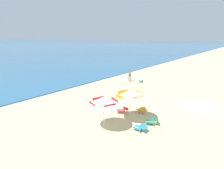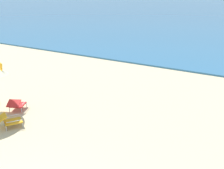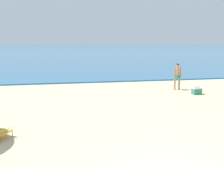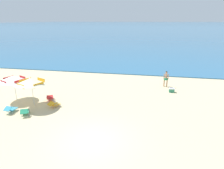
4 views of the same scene
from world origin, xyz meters
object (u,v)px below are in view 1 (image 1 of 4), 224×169
object	(u,v)px
beach_umbrella_striped_second	(104,101)
person_standing_near_shore	(130,75)
lounge_chair_beside_umbrella	(142,110)
lounge_chair_spare_folded	(123,110)
lounge_chair_under_umbrella	(140,127)
beach_umbrella_striped_main	(130,94)
lounge_chair_facing_sea	(152,121)
cooler_box	(141,81)

from	to	relation	value
beach_umbrella_striped_second	person_standing_near_shore	xyz separation A→B (m)	(12.74, 5.90, -0.97)
lounge_chair_beside_umbrella	lounge_chair_spare_folded	bearing A→B (deg)	128.84
beach_umbrella_striped_second	lounge_chair_under_umbrella	xyz separation A→B (m)	(1.08, -2.11, -1.63)
person_standing_near_shore	beach_umbrella_striped_main	bearing A→B (deg)	-148.22
beach_umbrella_striped_main	lounge_chair_spare_folded	size ratio (longest dim) A/B	2.57
beach_umbrella_striped_second	lounge_chair_facing_sea	xyz separation A→B (m)	(2.37, -2.31, -1.63)
beach_umbrella_striped_second	lounge_chair_facing_sea	bearing A→B (deg)	-44.30
lounge_chair_under_umbrella	cooler_box	size ratio (longest dim) A/B	1.84
lounge_chair_under_umbrella	lounge_chair_spare_folded	distance (m)	3.10
beach_umbrella_striped_main	cooler_box	bearing A→B (deg)	24.52
lounge_chair_spare_folded	person_standing_near_shore	world-z (taller)	person_standing_near_shore
cooler_box	person_standing_near_shore	bearing A→B (deg)	106.83
person_standing_near_shore	cooler_box	bearing A→B (deg)	-73.17
beach_umbrella_striped_main	lounge_chair_under_umbrella	world-z (taller)	beach_umbrella_striped_main
lounge_chair_spare_folded	lounge_chair_beside_umbrella	bearing A→B (deg)	-51.16
lounge_chair_beside_umbrella	lounge_chair_spare_folded	world-z (taller)	lounge_chair_beside_umbrella
lounge_chair_under_umbrella	lounge_chair_facing_sea	bearing A→B (deg)	-8.98
beach_umbrella_striped_main	lounge_chair_beside_umbrella	distance (m)	2.45
beach_umbrella_striped_second	person_standing_near_shore	bearing A→B (deg)	24.85
lounge_chair_under_umbrella	person_standing_near_shore	size ratio (longest dim) A/B	0.58
lounge_chair_beside_umbrella	cooler_box	bearing A→B (deg)	28.61
beach_umbrella_striped_second	lounge_chair_beside_umbrella	size ratio (longest dim) A/B	3.14
lounge_chair_beside_umbrella	cooler_box	xyz separation A→B (m)	(9.39, 5.12, -0.07)
lounge_chair_spare_folded	person_standing_near_shore	size ratio (longest dim) A/B	0.63
lounge_chair_facing_sea	cooler_box	size ratio (longest dim) A/B	2.01
lounge_chair_facing_sea	lounge_chair_spare_folded	distance (m)	2.79
beach_umbrella_striped_second	lounge_chair_under_umbrella	bearing A→B (deg)	-62.96
lounge_chair_under_umbrella	lounge_chair_spare_folded	world-z (taller)	lounge_chair_under_umbrella
beach_umbrella_striped_main	lounge_chair_spare_folded	bearing A→B (deg)	55.66
lounge_chair_under_umbrella	cooler_box	world-z (taller)	lounge_chair_under_umbrella
cooler_box	lounge_chair_beside_umbrella	bearing A→B (deg)	-151.39
lounge_chair_beside_umbrella	person_standing_near_shore	distance (m)	11.15
person_standing_near_shore	lounge_chair_facing_sea	bearing A→B (deg)	-141.61
beach_umbrella_striped_second	lounge_chair_facing_sea	distance (m)	3.69
person_standing_near_shore	beach_umbrella_striped_second	bearing A→B (deg)	-155.15
lounge_chair_spare_folded	person_standing_near_shore	bearing A→B (deg)	28.96
lounge_chair_under_umbrella	person_standing_near_shore	xyz separation A→B (m)	(11.66, 8.01, 0.67)
lounge_chair_under_umbrella	lounge_chair_facing_sea	world-z (taller)	same
lounge_chair_under_umbrella	lounge_chair_facing_sea	xyz separation A→B (m)	(1.29, -0.20, -0.00)
lounge_chair_beside_umbrella	cooler_box	size ratio (longest dim) A/B	2.01
beach_umbrella_striped_second	lounge_chair_under_umbrella	distance (m)	2.87
cooler_box	lounge_chair_spare_folded	bearing A→B (deg)	-159.15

